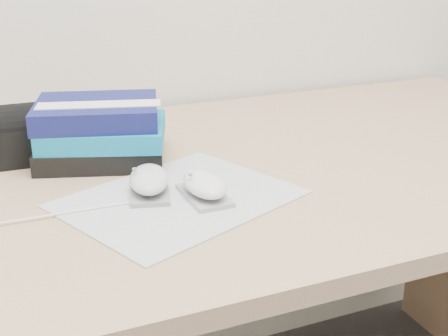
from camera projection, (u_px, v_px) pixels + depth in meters
name	position (u px, v px, depth m)	size (l,w,h in m)	color
desk	(214.00, 265.00, 1.22)	(1.60, 0.80, 0.73)	tan
mousepad	(178.00, 199.00, 0.94)	(0.33, 0.26, 0.00)	#9D9DA5
mouse_rear	(149.00, 181.00, 0.95)	(0.09, 0.12, 0.05)	gray
mouse_front	(204.00, 186.00, 0.94)	(0.06, 0.11, 0.04)	#999A9C
usb_cable	(49.00, 215.00, 0.88)	(0.00, 0.00, 0.24)	white
book_stack	(100.00, 131.00, 1.09)	(0.26, 0.23, 0.11)	black
pouch	(25.00, 134.00, 1.08)	(0.12, 0.08, 0.10)	black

